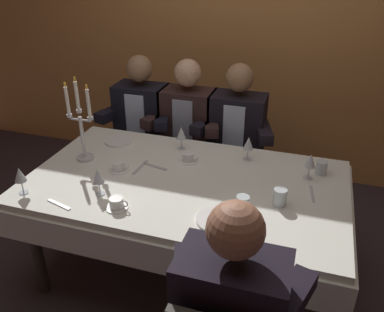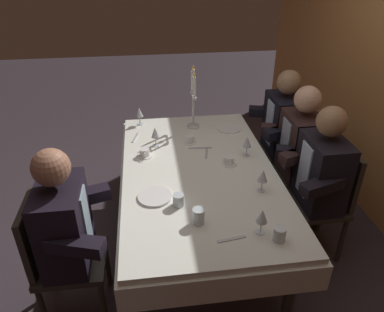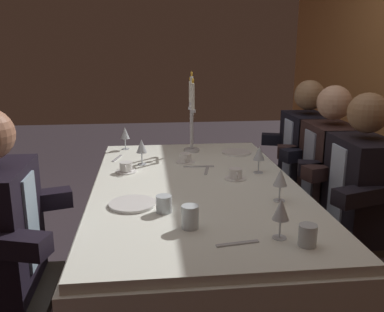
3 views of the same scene
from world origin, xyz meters
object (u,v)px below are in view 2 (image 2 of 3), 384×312
(dining_table, at_px, (199,184))
(dinner_plate_1, at_px, (229,129))
(wine_glass_2, at_px, (247,142))
(water_tumbler_2, at_px, (178,200))
(seated_diner_0, at_px, (284,124))
(seated_diner_2, at_px, (322,171))
(water_tumbler_1, at_px, (279,234))
(coffee_cup_2, at_px, (145,153))
(coffee_cup_0, at_px, (189,140))
(wine_glass_1, at_px, (263,176))
(seated_diner_1, at_px, (301,145))
(water_tumbler_0, at_px, (198,216))
(coffee_cup_1, at_px, (229,161))
(wine_glass_0, at_px, (139,113))
(wine_glass_3, at_px, (155,133))
(seated_diner_3, at_px, (63,225))
(candelabra, at_px, (193,103))
(wine_glass_4, at_px, (262,216))
(dinner_plate_0, at_px, (155,196))

(dining_table, bearing_deg, dinner_plate_1, 150.05)
(wine_glass_2, xyz_separation_m, water_tumbler_2, (0.55, -0.58, -0.08))
(seated_diner_0, height_order, seated_diner_2, same)
(dining_table, relative_size, wine_glass_2, 11.83)
(water_tumbler_1, bearing_deg, coffee_cup_2, -145.21)
(coffee_cup_0, bearing_deg, wine_glass_1, 27.62)
(water_tumbler_1, bearing_deg, seated_diner_1, 152.19)
(seated_diner_1, bearing_deg, water_tumbler_2, -58.43)
(water_tumbler_0, height_order, coffee_cup_0, water_tumbler_0)
(coffee_cup_1, bearing_deg, wine_glass_0, -140.28)
(water_tumbler_2, xyz_separation_m, seated_diner_0, (-1.06, 1.08, -0.04))
(dining_table, xyz_separation_m, wine_glass_1, (0.31, 0.37, 0.23))
(wine_glass_2, bearing_deg, coffee_cup_1, -56.90)
(wine_glass_1, bearing_deg, wine_glass_3, -137.29)
(dinner_plate_1, xyz_separation_m, water_tumbler_0, (1.20, -0.45, 0.04))
(dining_table, distance_m, seated_diner_3, 1.01)
(seated_diner_3, bearing_deg, water_tumbler_2, 97.57)
(candelabra, height_order, water_tumbler_1, candelabra)
(wine_glass_1, relative_size, wine_glass_4, 1.00)
(coffee_cup_1, distance_m, seated_diner_3, 1.24)
(wine_glass_2, xyz_separation_m, seated_diner_0, (-0.51, 0.49, -0.12))
(coffee_cup_1, bearing_deg, seated_diner_2, 74.10)
(dining_table, height_order, seated_diner_3, seated_diner_3)
(dinner_plate_0, relative_size, wine_glass_2, 1.37)
(wine_glass_3, relative_size, water_tumbler_1, 1.96)
(wine_glass_1, distance_m, seated_diner_2, 0.56)
(water_tumbler_1, bearing_deg, coffee_cup_0, -163.98)
(water_tumbler_2, distance_m, seated_diner_2, 1.11)
(water_tumbler_2, bearing_deg, dinner_plate_0, -124.96)
(wine_glass_4, bearing_deg, coffee_cup_2, -146.60)
(wine_glass_3, distance_m, seated_diner_1, 1.19)
(wine_glass_1, relative_size, water_tumbler_2, 2.10)
(wine_glass_1, height_order, seated_diner_2, seated_diner_2)
(dining_table, distance_m, water_tumbler_2, 0.46)
(coffee_cup_1, bearing_deg, seated_diner_0, 133.44)
(wine_glass_3, bearing_deg, wine_glass_0, -163.92)
(coffee_cup_2, relative_size, seated_diner_3, 0.11)
(candelabra, xyz_separation_m, water_tumbler_0, (1.29, -0.15, -0.18))
(water_tumbler_2, bearing_deg, water_tumbler_1, 53.44)
(dinner_plate_0, bearing_deg, wine_glass_0, -175.90)
(wine_glass_0, height_order, wine_glass_2, same)
(coffee_cup_1, relative_size, seated_diner_1, 0.11)
(coffee_cup_1, relative_size, coffee_cup_2, 1.00)
(water_tumbler_1, bearing_deg, wine_glass_4, -130.67)
(wine_glass_3, xyz_separation_m, water_tumbler_0, (0.99, 0.20, -0.07))
(dinner_plate_0, height_order, dinner_plate_1, same)
(coffee_cup_1, height_order, seated_diner_3, seated_diner_3)
(candelabra, height_order, dinner_plate_1, candelabra)
(dinner_plate_0, relative_size, seated_diner_3, 0.18)
(water_tumbler_1, bearing_deg, water_tumbler_0, -115.78)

